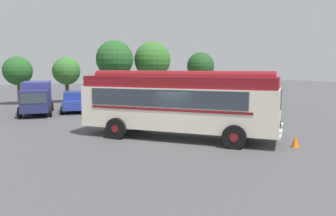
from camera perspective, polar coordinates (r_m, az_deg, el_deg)
The scene contains 13 objects.
ground_plane at distance 16.65m, azimuth 1.97°, elevation -5.60°, with size 120.00×120.00×0.00m, color #474749.
vintage_bus at distance 16.80m, azimuth 1.80°, elevation 1.07°, with size 9.26×8.40×3.49m.
car_near_left at distance 28.19m, azimuth -16.08°, elevation 1.12°, with size 2.26×4.34×1.66m.
car_mid_left at distance 28.17m, azimuth -10.06°, elevation 1.28°, with size 2.28×4.35×1.66m.
car_mid_right at distance 28.93m, azimuth -5.30°, elevation 1.52°, with size 2.15×4.29×1.66m.
car_far_right at distance 29.73m, azimuth 0.02°, elevation 1.70°, with size 2.41×4.40×1.66m.
box_van at distance 27.87m, azimuth -21.89°, elevation 1.88°, with size 2.52×5.85×2.50m.
tree_far_left at distance 35.30m, azimuth -24.59°, elevation 5.85°, with size 2.80×2.80×4.71m.
tree_left_of_centre at distance 35.46m, azimuth -17.33°, elevation 6.09°, with size 2.83×2.83×4.68m.
tree_centre at distance 35.80m, azimuth -9.20°, elevation 8.30°, with size 3.98×3.98×6.50m.
tree_right_of_centre at distance 36.91m, azimuth -2.81°, elevation 8.38°, with size 4.06×4.06×6.50m.
tree_far_right at distance 38.45m, azimuth 5.63°, elevation 7.22°, with size 3.16×3.16×5.37m.
traffic_cone at distance 16.26m, azimuth 21.27°, elevation -5.41°, with size 0.36×0.36×0.55m, color orange.
Camera 1 is at (-6.13, -15.04, 3.67)m, focal length 35.00 mm.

